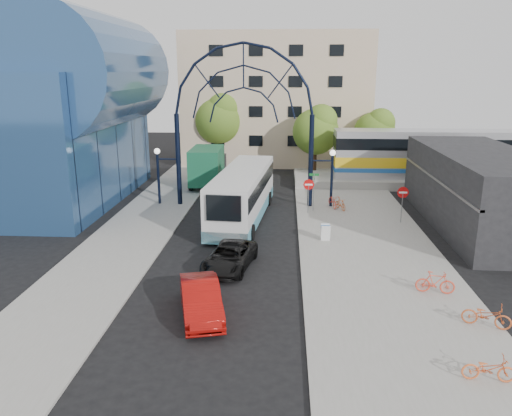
# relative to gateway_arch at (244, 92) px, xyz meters

# --- Properties ---
(ground) EXTENTS (120.00, 120.00, 0.00)m
(ground) POSITION_rel_gateway_arch_xyz_m (0.00, -14.00, -8.56)
(ground) COLOR black
(ground) RESTS_ON ground
(sidewalk_east) EXTENTS (8.00, 56.00, 0.12)m
(sidewalk_east) POSITION_rel_gateway_arch_xyz_m (8.00, -10.00, -8.50)
(sidewalk_east) COLOR gray
(sidewalk_east) RESTS_ON ground
(plaza_west) EXTENTS (5.00, 50.00, 0.12)m
(plaza_west) POSITION_rel_gateway_arch_xyz_m (-6.50, -8.00, -8.50)
(plaza_west) COLOR gray
(plaza_west) RESTS_ON ground
(gateway_arch) EXTENTS (13.64, 0.44, 12.10)m
(gateway_arch) POSITION_rel_gateway_arch_xyz_m (0.00, 0.00, 0.00)
(gateway_arch) COLOR black
(gateway_arch) RESTS_ON ground
(stop_sign) EXTENTS (0.80, 0.07, 2.50)m
(stop_sign) POSITION_rel_gateway_arch_xyz_m (4.80, -2.00, -6.56)
(stop_sign) COLOR slate
(stop_sign) RESTS_ON sidewalk_east
(do_not_enter_sign) EXTENTS (0.76, 0.07, 2.48)m
(do_not_enter_sign) POSITION_rel_gateway_arch_xyz_m (11.00, -4.00, -6.58)
(do_not_enter_sign) COLOR slate
(do_not_enter_sign) RESTS_ON sidewalk_east
(street_name_sign) EXTENTS (0.70, 0.70, 2.80)m
(street_name_sign) POSITION_rel_gateway_arch_xyz_m (5.20, -1.40, -6.43)
(street_name_sign) COLOR slate
(street_name_sign) RESTS_ON sidewalk_east
(sandwich_board) EXTENTS (0.55, 0.61, 0.99)m
(sandwich_board) POSITION_rel_gateway_arch_xyz_m (5.60, -8.02, -7.81)
(sandwich_board) COLOR white
(sandwich_board) RESTS_ON sidewalk_east
(transit_hall) EXTENTS (16.50, 18.00, 14.50)m
(transit_hall) POSITION_rel_gateway_arch_xyz_m (-15.30, 1.00, -1.86)
(transit_hall) COLOR navy
(transit_hall) RESTS_ON ground
(commercial_block_east) EXTENTS (6.00, 16.00, 5.00)m
(commercial_block_east) POSITION_rel_gateway_arch_xyz_m (16.00, -4.00, -6.06)
(commercial_block_east) COLOR black
(commercial_block_east) RESTS_ON ground
(apartment_block) EXTENTS (20.00, 12.10, 14.00)m
(apartment_block) POSITION_rel_gateway_arch_xyz_m (2.00, 20.97, -1.55)
(apartment_block) COLOR #CBB18D
(apartment_block) RESTS_ON ground
(train_platform) EXTENTS (32.00, 5.00, 0.80)m
(train_platform) POSITION_rel_gateway_arch_xyz_m (20.00, 8.00, -8.16)
(train_platform) COLOR gray
(train_platform) RESTS_ON ground
(train_car) EXTENTS (25.10, 3.05, 4.20)m
(train_car) POSITION_rel_gateway_arch_xyz_m (20.00, 8.00, -5.66)
(train_car) COLOR #B7B7BC
(train_car) RESTS_ON train_platform
(tree_north_a) EXTENTS (4.48, 4.48, 7.00)m
(tree_north_a) POSITION_rel_gateway_arch_xyz_m (6.12, 11.93, -3.95)
(tree_north_a) COLOR #382314
(tree_north_a) RESTS_ON ground
(tree_north_b) EXTENTS (5.12, 5.12, 8.00)m
(tree_north_b) POSITION_rel_gateway_arch_xyz_m (-3.88, 15.93, -3.29)
(tree_north_b) COLOR #382314
(tree_north_b) RESTS_ON ground
(tree_north_c) EXTENTS (4.16, 4.16, 6.50)m
(tree_north_c) POSITION_rel_gateway_arch_xyz_m (12.12, 13.93, -4.28)
(tree_north_c) COLOR #382314
(tree_north_c) RESTS_ON ground
(city_bus) EXTENTS (3.90, 12.81, 3.47)m
(city_bus) POSITION_rel_gateway_arch_xyz_m (0.18, -3.29, -6.74)
(city_bus) COLOR silver
(city_bus) RESTS_ON ground
(green_truck) EXTENTS (2.81, 7.08, 3.56)m
(green_truck) POSITION_rel_gateway_arch_xyz_m (-3.80, 6.84, -6.78)
(green_truck) COLOR black
(green_truck) RESTS_ON ground
(black_suv) EXTENTS (2.94, 4.95, 1.29)m
(black_suv) POSITION_rel_gateway_arch_xyz_m (0.25, -12.50, -7.91)
(black_suv) COLOR black
(black_suv) RESTS_ON ground
(red_sedan) EXTENTS (2.68, 4.80, 1.50)m
(red_sedan) POSITION_rel_gateway_arch_xyz_m (-0.38, -17.78, -7.81)
(red_sedan) COLOR #950C09
(red_sedan) RESTS_ON ground
(bike_near_a) EXTENTS (1.00, 1.88, 0.94)m
(bike_near_a) POSITION_rel_gateway_arch_xyz_m (6.71, -0.33, -7.97)
(bike_near_a) COLOR #EA452E
(bike_near_a) RESTS_ON sidewalk_east
(bike_near_b) EXTENTS (0.97, 1.51, 0.88)m
(bike_near_b) POSITION_rel_gateway_arch_xyz_m (7.23, -1.00, -7.99)
(bike_near_b) COLOR #CF5D29
(bike_near_b) RESTS_ON sidewalk_east
(bike_far_a) EXTENTS (1.99, 1.29, 0.99)m
(bike_far_a) POSITION_rel_gateway_arch_xyz_m (11.28, -18.27, -7.94)
(bike_far_a) COLOR #CA5728
(bike_far_a) RESTS_ON sidewalk_east
(bike_far_b) EXTENTS (1.82, 0.79, 1.06)m
(bike_far_b) POSITION_rel_gateway_arch_xyz_m (10.12, -15.20, -7.91)
(bike_far_b) COLOR #E2452D
(bike_far_b) RESTS_ON sidewalk_east
(bike_far_c) EXTENTS (1.77, 0.74, 0.91)m
(bike_far_c) POSITION_rel_gateway_arch_xyz_m (9.95, -22.00, -7.98)
(bike_far_c) COLOR orange
(bike_far_c) RESTS_ON sidewalk_east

